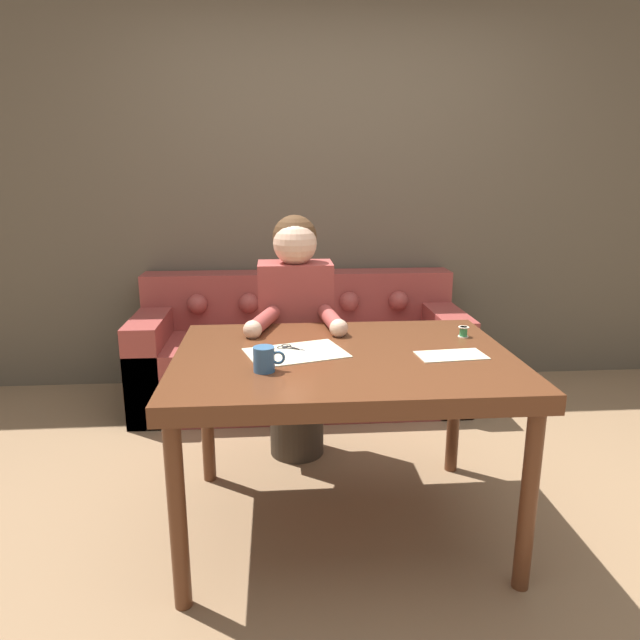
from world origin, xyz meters
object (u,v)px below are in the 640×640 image
Objects in this scene: couch at (300,354)px; scissors at (294,349)px; thread_spool at (463,332)px; mug at (265,359)px; dining_table at (344,372)px; person at (296,338)px.

couch is 9.86× the size of scissors.
thread_spool is at bearing 9.66° from scissors.
scissors is at bearing 65.54° from mug.
mug is (-0.30, -0.18, 0.12)m from dining_table.
dining_table is 6.34× the size of scissors.
person is 0.86m from mug.
dining_table is 0.58m from thread_spool.
dining_table is 1.05× the size of person.
person is (-0.05, -0.76, 0.33)m from couch.
mug reaches higher than couch.
couch is at bearing 94.50° from dining_table.
person is 0.59m from scissors.
dining_table is 1.46m from couch.
person reaches higher than scissors.
scissors is 0.74m from thread_spool.
couch is at bearing 86.00° from person.
couch is at bearing 118.08° from thread_spool.
thread_spool is (0.54, 0.19, 0.10)m from dining_table.
dining_table is at bearing -160.26° from thread_spool.
mug is at bearing -156.22° from thread_spool.
couch is 1.42m from scissors.
scissors is at bearing -93.42° from couch.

